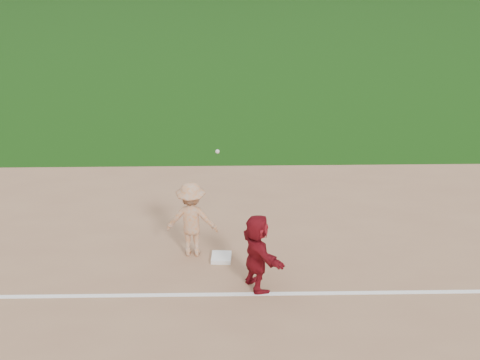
{
  "coord_description": "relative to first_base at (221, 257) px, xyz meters",
  "views": [
    {
      "loc": [
        -0.21,
        -10.03,
        6.95
      ],
      "look_at": [
        0.0,
        1.5,
        1.3
      ],
      "focal_mm": 45.0,
      "sensor_mm": 36.0,
      "label": 1
    }
  ],
  "objects": [
    {
      "name": "first_base_play",
      "position": [
        -0.6,
        0.24,
        0.77
      ],
      "size": [
        1.14,
        0.69,
        2.42
      ],
      "color": "#A5A5A8",
      "rests_on": "infield_dirt"
    },
    {
      "name": "first_base",
      "position": [
        0.0,
        0.0,
        0.0
      ],
      "size": [
        0.43,
        0.43,
        0.09
      ],
      "primitive_type": "cube",
      "rotation": [
        0.0,
        0.0,
        -0.06
      ],
      "color": "white",
      "rests_on": "infield_dirt"
    },
    {
      "name": "foul_line",
      "position": [
        0.4,
        -1.19,
        -0.04
      ],
      "size": [
        60.0,
        0.1,
        0.01
      ],
      "primitive_type": "cube",
      "color": "white",
      "rests_on": "infield_dirt"
    },
    {
      "name": "ground",
      "position": [
        0.4,
        -0.39,
        -0.07
      ],
      "size": [
        160.0,
        160.0,
        0.0
      ],
      "primitive_type": "plane",
      "color": "#133C0B",
      "rests_on": "ground"
    },
    {
      "name": "base_runner",
      "position": [
        0.69,
        -0.97,
        0.74
      ],
      "size": [
        1.0,
        1.52,
        1.57
      ],
      "primitive_type": "imported",
      "rotation": [
        0.0,
        0.0,
        1.98
      ],
      "color": "maroon",
      "rests_on": "infield_dirt"
    }
  ]
}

